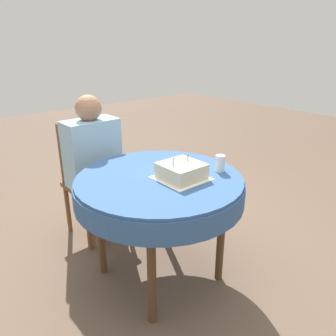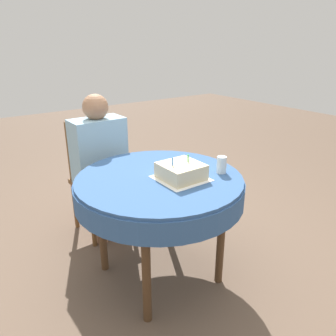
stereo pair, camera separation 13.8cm
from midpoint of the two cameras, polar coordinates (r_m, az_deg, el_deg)
The scene contains 7 objects.
ground_plane at distance 2.38m, azimuth 0.38°, elevation -18.04°, with size 12.00×12.00×0.00m, color brown.
dining_table at distance 2.03m, azimuth 0.42°, elevation -3.83°, with size 1.04×1.04×0.73m.
chair at distance 2.74m, azimuth -10.88°, elevation -0.86°, with size 0.41×0.41×0.92m.
person at distance 2.59m, azimuth -10.25°, elevation 2.49°, with size 0.41×0.32×1.15m.
napkin at distance 1.97m, azimuth 4.29°, elevation -1.84°, with size 0.28×0.28×0.00m.
birthday_cake at distance 1.96m, azimuth 4.32°, elevation -0.57°, with size 0.23×0.23×0.14m.
drinking_glass at distance 2.08m, azimuth 11.20°, elevation 0.53°, with size 0.06×0.06×0.11m.
Camera 2 is at (-1.03, -1.53, 1.51)m, focal length 35.00 mm.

